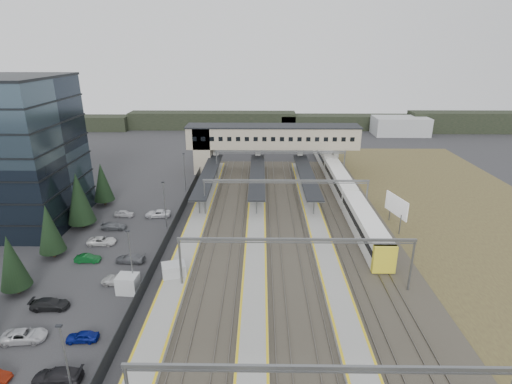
{
  "coord_description": "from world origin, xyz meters",
  "views": [
    {
      "loc": [
        7.76,
        -50.42,
        28.55
      ],
      "look_at": [
        6.88,
        16.5,
        4.0
      ],
      "focal_mm": 28.0,
      "sensor_mm": 36.0,
      "label": 1
    }
  ],
  "objects_px": {
    "relay_cabin_far": "(128,284)",
    "footbridge": "(261,139)",
    "relay_cabin_near": "(174,273)",
    "billboard": "(396,207)",
    "train": "(340,182)"
  },
  "relations": [
    {
      "from": "relay_cabin_near",
      "to": "train",
      "type": "xyz_separation_m",
      "value": [
        27.35,
        33.67,
        0.99
      ]
    },
    {
      "from": "relay_cabin_far",
      "to": "billboard",
      "type": "bearing_deg",
      "value": 26.47
    },
    {
      "from": "train",
      "to": "relay_cabin_far",
      "type": "bearing_deg",
      "value": -131.95
    },
    {
      "from": "train",
      "to": "footbridge",
      "type": "bearing_deg",
      "value": 138.49
    },
    {
      "from": "relay_cabin_far",
      "to": "billboard",
      "type": "distance_m",
      "value": 43.17
    },
    {
      "from": "relay_cabin_near",
      "to": "footbridge",
      "type": "height_order",
      "value": "footbridge"
    },
    {
      "from": "relay_cabin_near",
      "to": "billboard",
      "type": "bearing_deg",
      "value": 26.55
    },
    {
      "from": "relay_cabin_far",
      "to": "billboard",
      "type": "relative_size",
      "value": 0.42
    },
    {
      "from": "relay_cabin_near",
      "to": "billboard",
      "type": "xyz_separation_m",
      "value": [
        33.41,
        16.69,
        2.49
      ]
    },
    {
      "from": "relay_cabin_far",
      "to": "billboard",
      "type": "height_order",
      "value": "billboard"
    },
    {
      "from": "relay_cabin_near",
      "to": "footbridge",
      "type": "distance_m",
      "value": 49.8
    },
    {
      "from": "train",
      "to": "billboard",
      "type": "distance_m",
      "value": 18.08
    },
    {
      "from": "footbridge",
      "to": "billboard",
      "type": "xyz_separation_m",
      "value": [
        22.35,
        -31.4,
        -4.22
      ]
    },
    {
      "from": "relay_cabin_far",
      "to": "footbridge",
      "type": "xyz_separation_m",
      "value": [
        16.22,
        50.61,
        6.79
      ]
    },
    {
      "from": "relay_cabin_near",
      "to": "relay_cabin_far",
      "type": "height_order",
      "value": "relay_cabin_near"
    }
  ]
}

